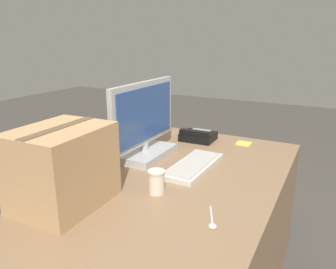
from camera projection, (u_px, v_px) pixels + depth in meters
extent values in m
cube|color=#8C6B4C|center=(166.00, 258.00, 1.53)|extent=(1.80, 0.90, 0.72)
cube|color=#B7B7B7|center=(145.00, 153.00, 1.80)|extent=(0.35, 0.23, 0.04)
cylinder|color=#B2B2B2|center=(144.00, 146.00, 1.79)|extent=(0.04, 0.04, 0.04)
cube|color=#B2B2B2|center=(144.00, 113.00, 1.73)|extent=(0.58, 0.03, 0.33)
cube|color=#2D4C8C|center=(146.00, 114.00, 1.73)|extent=(0.53, 0.01, 0.28)
cube|color=beige|center=(194.00, 166.00, 1.64)|extent=(0.42, 0.17, 0.02)
cube|color=#B7B2A8|center=(194.00, 163.00, 1.64)|extent=(0.39, 0.14, 0.01)
cube|color=black|center=(198.00, 136.00, 2.08)|extent=(0.18, 0.21, 0.05)
cube|color=black|center=(195.00, 133.00, 2.02)|extent=(0.05, 0.20, 0.03)
cube|color=gray|center=(200.00, 131.00, 2.10)|extent=(0.10, 0.13, 0.01)
cylinder|color=beige|center=(157.00, 183.00, 1.37)|extent=(0.07, 0.07, 0.09)
cylinder|color=beige|center=(156.00, 172.00, 1.35)|extent=(0.07, 0.07, 0.01)
cube|color=silver|center=(211.00, 215.00, 1.20)|extent=(0.12, 0.06, 0.00)
ellipsoid|color=silver|center=(213.00, 226.00, 1.13)|extent=(0.05, 0.04, 0.00)
cube|color=tan|center=(63.00, 167.00, 1.25)|extent=(0.37, 0.29, 0.31)
cube|color=brown|center=(59.00, 128.00, 1.20)|extent=(0.35, 0.05, 0.00)
cube|color=#E5DB4C|center=(244.00, 143.00, 2.01)|extent=(0.08, 0.08, 0.01)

